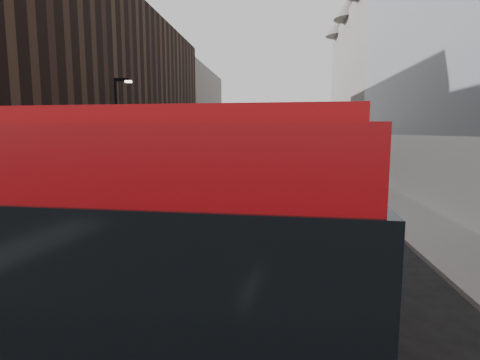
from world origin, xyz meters
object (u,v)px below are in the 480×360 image
(car_b, at_px, (270,184))
(car_a, at_px, (315,211))
(car_c, at_px, (289,176))
(grey_bus, at_px, (302,146))
(street_lamp, at_px, (119,129))
(red_bus, at_px, (254,228))

(car_b, bearing_deg, car_a, -69.11)
(car_b, height_order, car_c, car_c)
(grey_bus, bearing_deg, car_a, -92.67)
(street_lamp, xyz_separation_m, car_b, (9.10, 1.84, -3.51))
(street_lamp, xyz_separation_m, grey_bus, (12.42, 28.94, -2.08))
(car_c, bearing_deg, car_a, -79.11)
(car_b, distance_m, car_c, 4.34)
(grey_bus, relative_size, car_c, 2.48)
(grey_bus, distance_m, car_a, 34.99)
(car_a, distance_m, car_c, 12.03)
(red_bus, height_order, grey_bus, red_bus)
(street_lamp, height_order, car_b, street_lamp)
(street_lamp, distance_m, car_c, 12.46)
(street_lamp, xyz_separation_m, red_bus, (9.31, -15.25, -1.90))
(car_c, bearing_deg, street_lamp, -143.08)
(street_lamp, distance_m, car_b, 9.93)
(grey_bus, bearing_deg, red_bus, -94.70)
(street_lamp, relative_size, car_c, 1.43)
(car_a, bearing_deg, grey_bus, 88.65)
(red_bus, height_order, car_a, red_bus)
(red_bus, distance_m, grey_bus, 44.30)
(red_bus, relative_size, grey_bus, 0.84)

